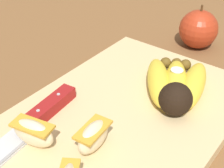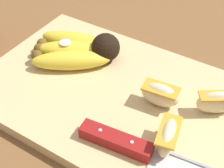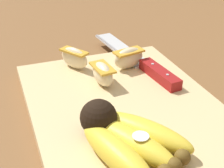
{
  "view_description": "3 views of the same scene",
  "coord_description": "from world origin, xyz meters",
  "px_view_note": "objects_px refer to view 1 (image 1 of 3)",
  "views": [
    {
      "loc": [
        -0.3,
        -0.24,
        0.33
      ],
      "look_at": [
        0.02,
        0.01,
        0.06
      ],
      "focal_mm": 53.5,
      "sensor_mm": 36.0,
      "label": 1
    },
    {
      "loc": [
        -0.19,
        0.29,
        0.37
      ],
      "look_at": [
        -0.01,
        -0.0,
        0.05
      ],
      "focal_mm": 51.4,
      "sensor_mm": 36.0,
      "label": 2
    },
    {
      "loc": [
        0.39,
        -0.19,
        0.29
      ],
      "look_at": [
        -0.02,
        -0.04,
        0.05
      ],
      "focal_mm": 53.32,
      "sensor_mm": 36.0,
      "label": 3
    }
  ],
  "objects_px": {
    "apple_wedge_near": "(93,136)",
    "whole_apple": "(197,29)",
    "apple_wedge_far": "(33,133)",
    "banana_bunch": "(176,85)",
    "chefs_knife": "(26,128)"
  },
  "relations": [
    {
      "from": "whole_apple",
      "to": "apple_wedge_far",
      "type": "bearing_deg",
      "value": 175.95
    },
    {
      "from": "banana_bunch",
      "to": "apple_wedge_far",
      "type": "bearing_deg",
      "value": 156.16
    },
    {
      "from": "chefs_knife",
      "to": "whole_apple",
      "type": "xyz_separation_m",
      "value": [
        0.4,
        -0.06,
        0.01
      ]
    },
    {
      "from": "chefs_knife",
      "to": "apple_wedge_near",
      "type": "xyz_separation_m",
      "value": [
        0.03,
        -0.09,
        0.01
      ]
    },
    {
      "from": "banana_bunch",
      "to": "apple_wedge_far",
      "type": "relative_size",
      "value": 2.47
    },
    {
      "from": "apple_wedge_near",
      "to": "whole_apple",
      "type": "bearing_deg",
      "value": 5.47
    },
    {
      "from": "apple_wedge_near",
      "to": "whole_apple",
      "type": "distance_m",
      "value": 0.37
    },
    {
      "from": "chefs_knife",
      "to": "banana_bunch",
      "type": "bearing_deg",
      "value": -31.07
    },
    {
      "from": "apple_wedge_near",
      "to": "apple_wedge_far",
      "type": "distance_m",
      "value": 0.08
    },
    {
      "from": "banana_bunch",
      "to": "apple_wedge_near",
      "type": "height_order",
      "value": "banana_bunch"
    },
    {
      "from": "apple_wedge_far",
      "to": "whole_apple",
      "type": "bearing_deg",
      "value": -4.05
    },
    {
      "from": "chefs_knife",
      "to": "apple_wedge_near",
      "type": "height_order",
      "value": "apple_wedge_near"
    },
    {
      "from": "chefs_knife",
      "to": "whole_apple",
      "type": "height_order",
      "value": "whole_apple"
    },
    {
      "from": "apple_wedge_far",
      "to": "banana_bunch",
      "type": "bearing_deg",
      "value": -23.84
    },
    {
      "from": "banana_bunch",
      "to": "chefs_knife",
      "type": "height_order",
      "value": "banana_bunch"
    }
  ]
}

